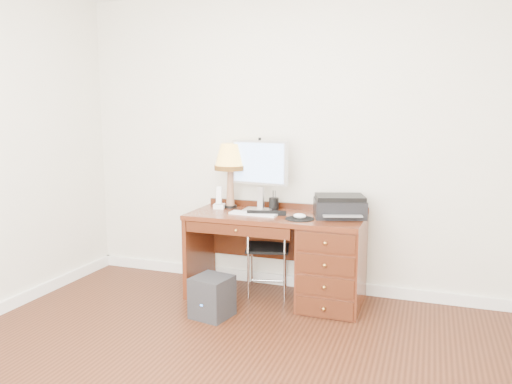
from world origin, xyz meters
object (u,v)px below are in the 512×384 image
at_px(leg_lamp, 230,161).
at_px(phone, 219,202).
at_px(desk, 312,256).
at_px(chair, 266,243).
at_px(monitor, 259,167).
at_px(equipment_box, 212,297).
at_px(printer, 340,206).

relative_size(leg_lamp, phone, 2.91).
bearing_deg(phone, desk, -16.99).
bearing_deg(chair, leg_lamp, 148.57).
height_order(monitor, equipment_box, monitor).
distance_m(phone, chair, 0.57).
bearing_deg(chair, desk, -19.15).
relative_size(desk, phone, 7.44).
bearing_deg(chair, monitor, 122.31).
distance_m(printer, leg_lamp, 1.08).
relative_size(desk, printer, 3.05).
xyz_separation_m(monitor, leg_lamp, (-0.29, 0.03, 0.04)).
bearing_deg(chair, phone, 160.10).
relative_size(monitor, printer, 1.27).
relative_size(desk, monitor, 2.40).
distance_m(desk, phone, 0.98).
xyz_separation_m(desk, chair, (-0.43, 0.04, 0.07)).
distance_m(monitor, printer, 0.79).
bearing_deg(chair, printer, -11.22).
bearing_deg(chair, equipment_box, -126.71).
relative_size(printer, leg_lamp, 0.84).
relative_size(leg_lamp, chair, 0.74).
relative_size(phone, chair, 0.26).
bearing_deg(equipment_box, desk, 51.28).
height_order(printer, chair, printer).
bearing_deg(printer, leg_lamp, 157.81).
bearing_deg(monitor, printer, 6.25).
bearing_deg(monitor, chair, -32.93).
height_order(printer, equipment_box, printer).
distance_m(desk, equipment_box, 0.92).
distance_m(desk, printer, 0.48).
bearing_deg(printer, monitor, 158.25).
bearing_deg(desk, phone, 174.88).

